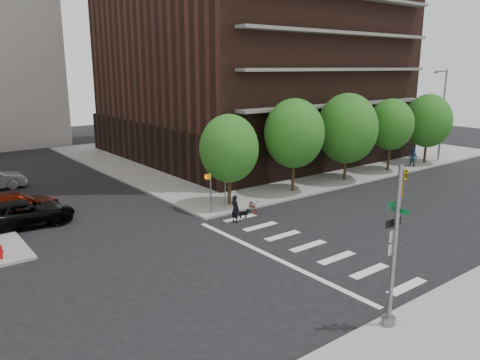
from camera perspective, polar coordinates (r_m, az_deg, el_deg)
The scene contains 18 objects.
ground at distance 23.66m, azimuth 3.14°, elevation -9.69°, with size 120.00×120.00×0.00m, color black.
sidewalk_ne at distance 53.72m, azimuth 3.44°, elevation 3.65°, with size 39.00×33.00×0.15m, color gray.
crosswalk at distance 25.04m, azimuth 7.02°, elevation -8.40°, with size 3.85×13.00×0.01m.
tree_a at distance 31.33m, azimuth -1.34°, elevation 3.86°, with size 4.00×4.00×5.90m.
tree_b at distance 35.09m, azimuth 6.62°, elevation 5.66°, with size 4.50×4.50×6.65m.
tree_c at distance 39.48m, azimuth 12.93°, elevation 6.14°, with size 5.00×5.00×6.80m.
tree_d at distance 44.26m, azimuth 17.94°, elevation 6.47°, with size 4.00×4.00×6.20m.
tree_e at distance 49.30m, azimuth 21.95°, elevation 6.70°, with size 4.50×4.50×6.35m.
traffic_signal at distance 17.70m, azimuth 18.24°, elevation -9.19°, with size 0.90×0.75×6.00m.
pedestrian_signal at distance 30.37m, azimuth -3.23°, elevation -0.69°, with size 2.18×0.67×2.60m.
fire_hydrant at distance 26.04m, azimuth -27.22°, elevation -7.71°, with size 0.24×0.24×0.73m.
streetlamp at distance 50.63m, azimuth 23.42°, elevation 7.92°, with size 2.14×0.22×9.00m.
parked_car_black at distance 30.94m, azimuth -24.82°, elevation -3.73°, with size 5.73×2.64×1.59m, color black.
parked_car_maroon at distance 33.22m, azimuth -25.77°, elevation -2.69°, with size 5.53×2.25×1.61m, color #440C02.
scooter at distance 30.88m, azimuth 1.56°, elevation -3.18°, with size 0.57×1.63×0.86m, color maroon.
dog_walker at distance 28.82m, azimuth -0.59°, elevation -3.51°, with size 0.41×0.63×1.72m, color black.
dog at distance 29.65m, azimuth 0.47°, elevation -4.05°, with size 0.67×0.37×0.56m.
pedestrian_far at distance 47.05m, azimuth 20.31°, elevation 2.60°, with size 0.68×0.87×1.79m, color navy.
Camera 1 is at (-14.23, -16.42, 9.35)m, focal length 35.00 mm.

